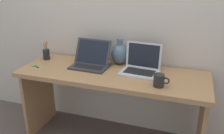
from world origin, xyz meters
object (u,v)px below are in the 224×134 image
object	(u,v)px
pen_cup	(46,54)
coffee_mug	(159,80)
green_vase	(120,54)
laptop_left	(91,60)
laptop_right	(141,64)
scissors	(36,67)

from	to	relation	value
pen_cup	coffee_mug	bearing A→B (deg)	-13.04
green_vase	laptop_left	bearing A→B (deg)	-147.74
laptop_right	pen_cup	distance (m)	0.98
pen_cup	scissors	size ratio (longest dim) A/B	1.30
laptop_left	green_vase	xyz separation A→B (m)	(0.23, 0.15, 0.04)
scissors	green_vase	bearing A→B (deg)	25.25
pen_cup	laptop_left	bearing A→B (deg)	-3.65
green_vase	coffee_mug	xyz separation A→B (m)	(0.43, -0.39, -0.05)
laptop_left	coffee_mug	size ratio (longest dim) A/B	2.80
pen_cup	green_vase	bearing A→B (deg)	8.89
laptop_right	pen_cup	bearing A→B (deg)	179.15
laptop_left	laptop_right	size ratio (longest dim) A/B	1.03
green_vase	laptop_right	bearing A→B (deg)	-28.54
green_vase	scissors	world-z (taller)	green_vase
green_vase	scissors	xyz separation A→B (m)	(-0.71, -0.34, -0.10)
laptop_left	laptop_right	xyz separation A→B (m)	(0.47, 0.02, 0.00)
laptop_left	pen_cup	size ratio (longest dim) A/B	1.89
coffee_mug	pen_cup	bearing A→B (deg)	166.96
laptop_left	laptop_right	bearing A→B (deg)	2.13
laptop_right	green_vase	size ratio (longest dim) A/B	1.39
green_vase	coffee_mug	distance (m)	0.58
pen_cup	scissors	xyz separation A→B (m)	(0.02, -0.22, -0.05)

